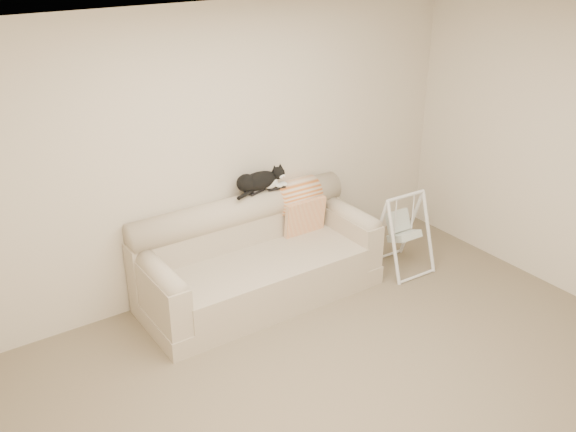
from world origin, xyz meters
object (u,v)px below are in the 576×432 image
(remote_a, at_px, (257,191))
(baby_swing, at_px, (402,232))
(tuxedo_cat, at_px, (259,181))
(sofa, at_px, (256,260))
(remote_b, at_px, (276,188))

(remote_a, relative_size, baby_swing, 0.23)
(remote_a, relative_size, tuxedo_cat, 0.33)
(sofa, xyz_separation_m, remote_b, (0.37, 0.21, 0.56))
(remote_b, bearing_deg, tuxedo_cat, 168.06)
(remote_b, xyz_separation_m, baby_swing, (1.08, -0.61, -0.51))
(baby_swing, bearing_deg, remote_a, 153.35)
(tuxedo_cat, relative_size, baby_swing, 0.70)
(sofa, distance_m, baby_swing, 1.51)
(sofa, relative_size, remote_a, 11.78)
(sofa, xyz_separation_m, remote_a, (0.17, 0.24, 0.56))
(remote_b, relative_size, tuxedo_cat, 0.31)
(sofa, relative_size, baby_swing, 2.72)
(remote_a, bearing_deg, tuxedo_cat, 9.08)
(sofa, xyz_separation_m, baby_swing, (1.45, -0.40, 0.05))
(sofa, relative_size, tuxedo_cat, 3.87)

